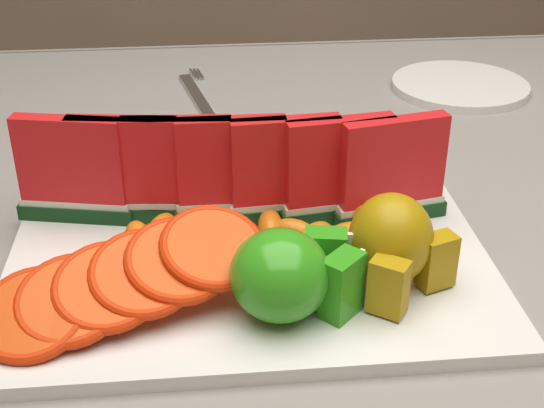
# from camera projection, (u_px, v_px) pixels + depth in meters

# --- Properties ---
(table) EXTENTS (1.40, 0.90, 0.75)m
(table) POSITION_uv_depth(u_px,v_px,m) (310.00, 289.00, 0.79)
(table) COLOR #532D1C
(table) RESTS_ON ground
(tablecloth) EXTENTS (1.53, 1.03, 0.20)m
(tablecloth) POSITION_uv_depth(u_px,v_px,m) (311.00, 238.00, 0.76)
(tablecloth) COLOR gray
(tablecloth) RESTS_ON table
(platter) EXTENTS (0.40, 0.30, 0.01)m
(platter) POSITION_uv_depth(u_px,v_px,m) (248.00, 257.00, 0.64)
(platter) COLOR silver
(platter) RESTS_ON tablecloth
(apple_cluster) EXTENTS (0.11, 0.10, 0.07)m
(apple_cluster) POSITION_uv_depth(u_px,v_px,m) (290.00, 275.00, 0.55)
(apple_cluster) COLOR #25840C
(apple_cluster) RESTS_ON platter
(pear_cluster) EXTENTS (0.09, 0.10, 0.07)m
(pear_cluster) POSITION_uv_depth(u_px,v_px,m) (393.00, 243.00, 0.58)
(pear_cluster) COLOR #B08E0A
(pear_cluster) RESTS_ON platter
(side_plate) EXTENTS (0.21, 0.21, 0.01)m
(side_plate) POSITION_uv_depth(u_px,v_px,m) (460.00, 85.00, 1.01)
(side_plate) COLOR silver
(side_plate) RESTS_ON tablecloth
(fork) EXTENTS (0.05, 0.19, 0.00)m
(fork) POSITION_uv_depth(u_px,v_px,m) (197.00, 95.00, 0.98)
(fork) COLOR silver
(fork) RESTS_ON tablecloth
(watermelon_row) EXTENTS (0.39, 0.07, 0.10)m
(watermelon_row) POSITION_uv_depth(u_px,v_px,m) (232.00, 173.00, 0.66)
(watermelon_row) COLOR #08350C
(watermelon_row) RESTS_ON platter
(orange_fan_front) EXTENTS (0.23, 0.14, 0.06)m
(orange_fan_front) POSITION_uv_depth(u_px,v_px,m) (126.00, 279.00, 0.55)
(orange_fan_front) COLOR red
(orange_fan_front) RESTS_ON platter
(orange_fan_back) EXTENTS (0.28, 0.10, 0.04)m
(orange_fan_back) POSITION_uv_depth(u_px,v_px,m) (233.00, 164.00, 0.74)
(orange_fan_back) COLOR red
(orange_fan_back) RESTS_ON platter
(tangerine_segments) EXTENTS (0.23, 0.08, 0.03)m
(tangerine_segments) POSITION_uv_depth(u_px,v_px,m) (254.00, 235.00, 0.64)
(tangerine_segments) COLOR orange
(tangerine_segments) RESTS_ON platter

